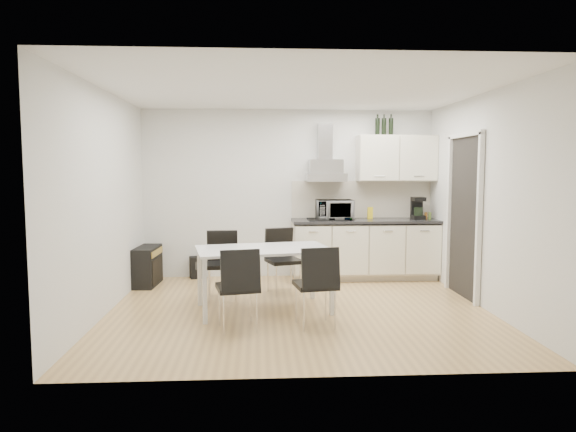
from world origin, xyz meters
name	(u,v)px	position (x,y,z in m)	size (l,w,h in m)	color
ground	(298,310)	(0.00, 0.00, 0.00)	(4.50, 4.50, 0.00)	tan
wall_back	(289,194)	(0.00, 2.00, 1.30)	(4.50, 0.10, 2.60)	silver
wall_front	(319,218)	(0.00, -2.00, 1.30)	(4.50, 0.10, 2.60)	silver
wall_left	(104,203)	(-2.25, 0.00, 1.30)	(0.10, 4.00, 2.60)	silver
wall_right	(485,201)	(2.25, 0.00, 1.30)	(0.10, 4.00, 2.60)	silver
ceiling	(299,89)	(0.00, 0.00, 2.60)	(4.50, 4.50, 0.00)	white
doorway	(463,218)	(2.21, 0.55, 1.05)	(0.08, 1.04, 2.10)	white
kitchenette	(367,225)	(1.19, 1.73, 0.83)	(2.22, 0.64, 2.52)	beige
dining_table	(263,254)	(-0.42, 0.02, 0.68)	(1.69, 1.16, 0.75)	white
chair_far_left	(222,266)	(-0.94, 0.57, 0.44)	(0.44, 0.50, 0.88)	black
chair_far_right	(284,262)	(-0.13, 0.83, 0.44)	(0.44, 0.50, 0.88)	black
chair_near_left	(238,288)	(-0.70, -0.71, 0.44)	(0.44, 0.50, 0.88)	black
chair_near_right	(315,286)	(0.13, -0.64, 0.44)	(0.44, 0.50, 0.88)	black
guitar_amp	(147,266)	(-2.09, 1.45, 0.28)	(0.33, 0.69, 0.56)	black
floor_speaker	(197,267)	(-1.43, 1.90, 0.17)	(0.20, 0.18, 0.34)	black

